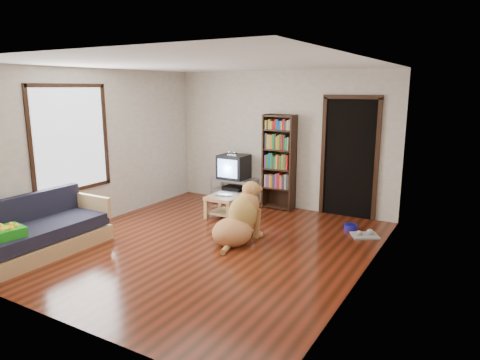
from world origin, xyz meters
The scene contains 18 objects.
ground centered at (0.00, 0.00, 0.00)m, with size 5.00×5.00×0.00m, color #601F10.
ceiling centered at (0.00, 0.00, 2.60)m, with size 5.00×5.00×0.00m, color white.
wall_back centered at (0.00, 2.50, 1.30)m, with size 4.50×4.50×0.00m, color beige.
wall_front centered at (0.00, -2.50, 1.30)m, with size 4.50×4.50×0.00m, color beige.
wall_left centered at (-2.25, 0.00, 1.30)m, with size 5.00×5.00×0.00m, color beige.
wall_right centered at (2.25, 0.00, 1.30)m, with size 5.00×5.00×0.00m, color beige.
green_cushion centered at (-1.75, -1.97, 0.48)m, with size 0.38×0.38×0.13m, color green.
laptop centered at (-0.52, 1.26, 0.41)m, with size 0.31×0.20×0.02m, color silver.
dog_bowl centered at (1.63, 1.78, 0.04)m, with size 0.22×0.22×0.08m, color #1C1596.
grey_rag centered at (1.93, 1.53, 0.01)m, with size 0.40×0.32×0.03m, color #A2A2A2.
window centered at (-2.23, -0.50, 1.50)m, with size 0.03×1.46×1.70m.
doorway centered at (1.35, 2.48, 1.12)m, with size 1.03×0.05×2.19m.
tv_stand centered at (-0.90, 2.25, 0.27)m, with size 0.90×0.45×0.50m.
crt_tv centered at (-0.90, 2.27, 0.74)m, with size 0.55×0.52×0.58m.
bookshelf centered at (0.05, 2.34, 1.00)m, with size 0.60×0.30×1.80m.
sofa centered at (-1.87, -1.38, 0.26)m, with size 0.80×1.80×0.80m.
coffee_table centered at (-0.52, 1.29, 0.28)m, with size 0.55×0.55×0.40m.
dog centered at (0.32, 0.39, 0.34)m, with size 0.71×1.14×0.93m.
Camera 1 is at (3.43, -4.95, 2.29)m, focal length 32.00 mm.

